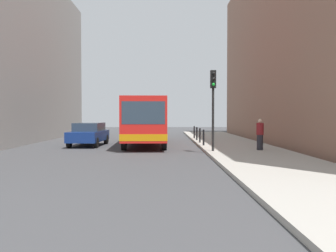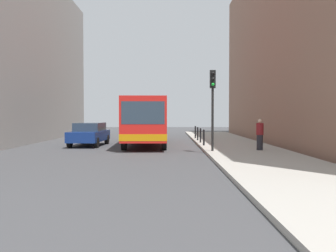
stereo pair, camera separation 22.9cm
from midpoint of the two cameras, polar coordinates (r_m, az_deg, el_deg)
name	(u,v)px [view 1 (the left image)]	position (r m, az deg, el deg)	size (l,w,h in m)	color
ground_plane	(145,150)	(21.25, -3.78, -3.67)	(80.00, 80.00, 0.00)	#424244
sidewalk	(240,149)	(21.63, 10.68, -3.40)	(4.40, 40.00, 0.15)	#ADA89E
building_right	(319,40)	(27.63, 21.86, 12.06)	(7.00, 32.00, 14.02)	#936B56
bus	(145,119)	(25.05, -3.72, 1.10)	(2.85, 11.09, 3.00)	red
car_beside_bus	(89,134)	(24.54, -12.24, -1.15)	(2.03, 4.48, 1.48)	navy
traffic_light	(213,95)	(19.12, 6.56, 4.74)	(0.28, 0.33, 4.10)	black
bollard_near	(204,137)	(22.65, 5.17, -1.75)	(0.11, 0.11, 0.95)	black
bollard_mid	(200,135)	(24.97, 4.63, -1.43)	(0.11, 0.11, 0.95)	black
bollard_far	(197,134)	(27.29, 4.18, -1.16)	(0.11, 0.11, 0.95)	black
bollard_farthest	(194,132)	(29.61, 3.80, -0.94)	(0.11, 0.11, 0.95)	black
pedestrian_near_signal	(260,135)	(20.11, 13.55, -1.27)	(0.38, 0.38, 1.63)	#26262D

